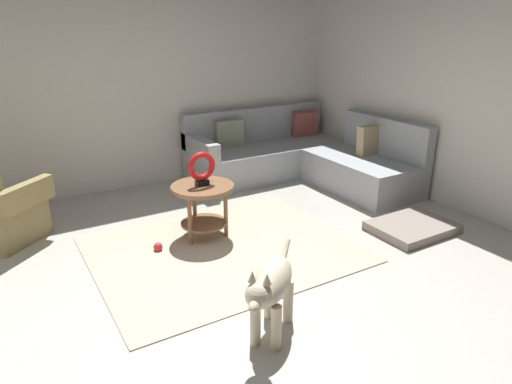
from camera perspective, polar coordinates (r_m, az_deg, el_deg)
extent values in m
cube|color=#B7B2A8|center=(3.70, -1.26, -12.83)|extent=(6.00, 6.00, 0.10)
cube|color=silver|center=(5.87, -16.11, 13.46)|extent=(6.00, 0.12, 2.70)
cube|color=silver|center=(5.25, 28.35, 11.14)|extent=(0.12, 6.00, 2.70)
cube|color=#BCAD93|center=(4.27, -4.18, -7.20)|extent=(2.30, 1.90, 0.01)
cube|color=#9EA3A8|center=(6.30, 1.59, 4.06)|extent=(2.20, 0.85, 0.42)
cube|color=#9EA3A8|center=(6.49, -0.06, 8.55)|extent=(2.20, 0.14, 0.46)
cube|color=#9EA3A8|center=(5.86, 13.14, 2.26)|extent=(0.85, 1.40, 0.42)
cube|color=#9EA3A8|center=(5.99, 15.96, 6.77)|extent=(0.14, 1.40, 0.46)
cube|color=#9EA3A8|center=(5.75, -7.04, 5.64)|extent=(0.16, 0.85, 0.22)
cube|color=#994C47|center=(6.79, 6.10, 8.44)|extent=(0.40, 0.22, 0.39)
cube|color=gray|center=(6.14, -3.39, 7.25)|extent=(0.39, 0.16, 0.38)
cube|color=tan|center=(5.97, 14.21, 6.29)|extent=(0.38, 0.15, 0.39)
cube|color=olive|center=(4.99, -29.19, -3.23)|extent=(0.85, 0.85, 0.40)
cube|color=olive|center=(4.64, -26.85, -0.33)|extent=(0.52, 0.47, 0.22)
cylinder|color=brown|center=(4.34, -6.74, 0.60)|extent=(0.60, 0.60, 0.04)
cylinder|color=brown|center=(4.47, -6.55, -3.86)|extent=(0.45, 0.45, 0.02)
cylinder|color=brown|center=(4.62, -7.72, -1.78)|extent=(0.04, 0.04, 0.50)
cylinder|color=brown|center=(4.28, -8.28, -3.66)|extent=(0.04, 0.04, 0.50)
cylinder|color=brown|center=(4.42, -3.81, -2.68)|extent=(0.04, 0.04, 0.50)
cube|color=black|center=(4.32, -6.77, 1.17)|extent=(0.12, 0.08, 0.05)
torus|color=red|center=(4.27, -6.86, 3.23)|extent=(0.28, 0.06, 0.28)
cube|color=gray|center=(4.87, 19.01, -4.20)|extent=(0.80, 0.60, 0.09)
cylinder|color=beige|center=(3.01, 2.56, -16.67)|extent=(0.07, 0.07, 0.32)
cylinder|color=beige|center=(3.05, -0.09, -16.19)|extent=(0.07, 0.07, 0.32)
cylinder|color=beige|center=(3.26, 4.06, -13.50)|extent=(0.07, 0.07, 0.32)
cylinder|color=beige|center=(3.29, 1.64, -13.11)|extent=(0.07, 0.07, 0.32)
ellipsoid|color=beige|center=(3.02, 2.13, -11.02)|extent=(0.54, 0.51, 0.24)
sphere|color=beige|center=(2.73, 0.39, -12.84)|extent=(0.17, 0.17, 0.17)
ellipsoid|color=beige|center=(2.69, -0.12, -14.05)|extent=(0.14, 0.13, 0.07)
cone|color=beige|center=(2.67, 1.39, -10.83)|extent=(0.06, 0.06, 0.07)
cone|color=beige|center=(2.69, -0.47, -10.52)|extent=(0.06, 0.06, 0.07)
cylinder|color=beige|center=(3.26, 3.65, -7.70)|extent=(0.17, 0.16, 0.16)
sphere|color=red|center=(4.32, -12.20, -6.75)|extent=(0.08, 0.08, 0.08)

